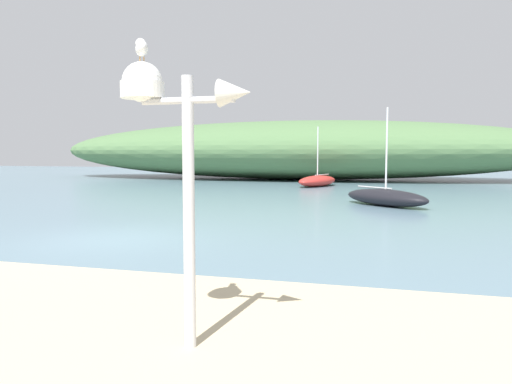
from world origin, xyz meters
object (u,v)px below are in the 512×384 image
object	(u,v)px
mast_structure	(167,117)
sailboat_off_point	(386,197)
seagull_on_radar	(142,48)
sailboat_far_right	(317,181)

from	to	relation	value
mast_structure	sailboat_off_point	distance (m)	16.44
mast_structure	sailboat_off_point	bearing A→B (deg)	81.88
seagull_on_radar	sailboat_far_right	xyz separation A→B (m)	(-1.75, 27.27, -2.90)
sailboat_far_right	sailboat_off_point	bearing A→B (deg)	-68.76
mast_structure	seagull_on_radar	xyz separation A→B (m)	(-0.28, 0.02, 0.70)
sailboat_far_right	mast_structure	bearing A→B (deg)	-85.74
sailboat_off_point	sailboat_far_right	xyz separation A→B (m)	(-4.34, 11.15, 0.01)
mast_structure	sailboat_far_right	distance (m)	27.45
mast_structure	sailboat_off_point	size ratio (longest dim) A/B	0.71
mast_structure	seagull_on_radar	distance (m)	0.76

